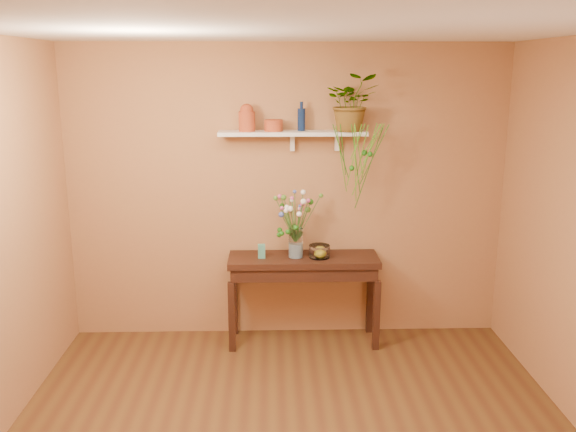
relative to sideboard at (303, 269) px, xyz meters
name	(u,v)px	position (x,y,z in m)	size (l,w,h in m)	color
room	(295,261)	(-0.15, -1.76, 0.65)	(4.04, 4.04, 2.70)	#583819
sideboard	(303,269)	(0.00, 0.00, 0.00)	(1.35, 0.43, 0.82)	#361B11
wall_shelf	(294,134)	(-0.09, 0.11, 1.21)	(1.30, 0.24, 0.19)	white
terracotta_jug	(247,118)	(-0.50, 0.09, 1.35)	(0.18, 0.18, 0.24)	#AF491F
terracotta_pot	(273,126)	(-0.26, 0.10, 1.29)	(0.16, 0.16, 0.10)	#AF491F
blue_bottle	(301,119)	(-0.02, 0.13, 1.34)	(0.09, 0.09, 0.25)	#0C1E46
spider_plant	(352,103)	(0.41, 0.08, 1.48)	(0.45, 0.39, 0.50)	#216514
plant_fronds	(361,156)	(0.48, -0.07, 1.04)	(0.48, 0.32, 0.75)	#216514
glass_vase	(296,245)	(-0.07, -0.01, 0.23)	(0.13, 0.13, 0.27)	white
bouquet	(294,211)	(-0.09, -0.01, 0.55)	(0.45, 0.53, 0.49)	#386B28
glass_bowl	(319,252)	(0.14, -0.03, 0.17)	(0.19, 0.19, 0.11)	white
lemon	(320,253)	(0.15, -0.04, 0.16)	(0.08, 0.08, 0.08)	yellow
carton	(262,251)	(-0.38, -0.03, 0.18)	(0.06, 0.05, 0.13)	teal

